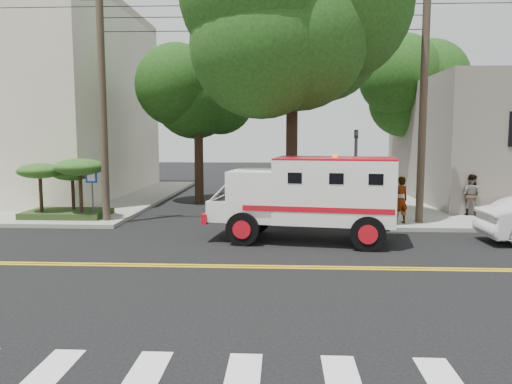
{
  "coord_description": "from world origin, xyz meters",
  "views": [
    {
      "loc": [
        1.14,
        -12.62,
        3.4
      ],
      "look_at": [
        0.31,
        3.15,
        1.6
      ],
      "focal_mm": 35.0,
      "sensor_mm": 36.0,
      "label": 1
    }
  ],
  "objects": [
    {
      "name": "pedestrian_a",
      "position": [
        5.5,
        5.89,
        1.02
      ],
      "size": [
        0.73,
        0.59,
        1.74
      ],
      "primitive_type": "imported",
      "rotation": [
        0.0,
        0.0,
        3.46
      ],
      "color": "gray",
      "rests_on": "sidewalk_ne"
    },
    {
      "name": "accessibility_sign",
      "position": [
        -6.2,
        6.17,
        1.37
      ],
      "size": [
        0.45,
        0.1,
        2.02
      ],
      "color": "#3F3F42",
      "rests_on": "ground"
    },
    {
      "name": "tree_main",
      "position": [
        1.94,
        6.21,
        7.2
      ],
      "size": [
        6.08,
        5.7,
        9.85
      ],
      "color": "black",
      "rests_on": "ground"
    },
    {
      "name": "traffic_signal",
      "position": [
        3.8,
        5.6,
        2.23
      ],
      "size": [
        0.15,
        0.18,
        3.6
      ],
      "color": "#3F3F42",
      "rests_on": "ground"
    },
    {
      "name": "tree_right",
      "position": [
        8.84,
        15.77,
        6.09
      ],
      "size": [
        4.8,
        4.5,
        8.2
      ],
      "color": "black",
      "rests_on": "ground"
    },
    {
      "name": "ground",
      "position": [
        0.0,
        0.0,
        0.0
      ],
      "size": [
        100.0,
        100.0,
        0.0
      ],
      "primitive_type": "plane",
      "color": "black",
      "rests_on": "ground"
    },
    {
      "name": "sidewalk_nw",
      "position": [
        -13.5,
        13.5,
        0.07
      ],
      "size": [
        17.0,
        17.0,
        0.15
      ],
      "primitive_type": "cube",
      "color": "gray",
      "rests_on": "ground"
    },
    {
      "name": "pedestrian_b",
      "position": [
        8.82,
        7.96,
        0.99
      ],
      "size": [
        1.03,
        0.99,
        1.68
      ],
      "primitive_type": "imported",
      "rotation": [
        0.0,
        0.0,
        2.53
      ],
      "color": "gray",
      "rests_on": "sidewalk_ne"
    },
    {
      "name": "utility_pole_left",
      "position": [
        -5.6,
        6.0,
        4.5
      ],
      "size": [
        0.28,
        0.28,
        9.0
      ],
      "primitive_type": "cylinder",
      "color": "#382D23",
      "rests_on": "ground"
    },
    {
      "name": "palm_planter",
      "position": [
        -7.44,
        6.62,
        1.65
      ],
      "size": [
        3.52,
        2.63,
        2.36
      ],
      "color": "#1E3314",
      "rests_on": "sidewalk_nw"
    },
    {
      "name": "tree_left",
      "position": [
        -2.68,
        11.79,
        5.73
      ],
      "size": [
        4.48,
        4.2,
        7.7
      ],
      "color": "black",
      "rests_on": "ground"
    },
    {
      "name": "utility_pole_right",
      "position": [
        6.3,
        6.2,
        4.5
      ],
      "size": [
        0.28,
        0.28,
        9.0
      ],
      "primitive_type": "cylinder",
      "color": "#382D23",
      "rests_on": "ground"
    },
    {
      "name": "armored_truck",
      "position": [
        2.04,
        3.29,
        1.54
      ],
      "size": [
        6.2,
        3.11,
        2.71
      ],
      "rotation": [
        0.0,
        0.0,
        -0.15
      ],
      "color": "white",
      "rests_on": "ground"
    }
  ]
}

